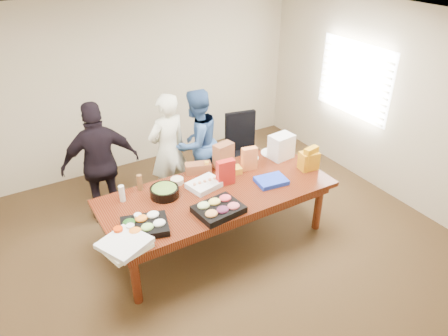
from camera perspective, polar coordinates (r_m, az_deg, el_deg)
floor at (r=5.56m, az=-0.83°, el=-9.65°), size 5.50×5.00×0.02m
ceiling at (r=4.35m, az=-1.11°, el=19.05°), size 5.50×5.00×0.02m
wall_back at (r=6.92m, az=-11.53°, el=11.03°), size 5.50×0.04×2.70m
wall_front at (r=3.28m, az=22.19°, el=-14.74°), size 5.50×0.04×2.70m
wall_right at (r=6.50m, az=20.81°, el=8.41°), size 0.04×5.00×2.70m
window_panel at (r=6.79m, az=17.04°, el=11.30°), size 0.03×1.40×1.10m
window_blinds at (r=6.76m, az=16.80°, el=11.26°), size 0.04×1.36×1.00m
conference_table at (r=5.32m, az=-0.86°, el=-6.46°), size 2.80×1.20×0.75m
office_chair at (r=6.34m, az=3.17°, el=1.87°), size 0.66×0.66×1.10m
person_center at (r=5.92m, az=-7.52°, el=2.43°), size 0.66×0.50×1.64m
person_right at (r=6.13m, az=-3.67°, el=3.39°), size 0.93×0.82×1.59m
person_left at (r=5.70m, az=-16.21°, el=0.54°), size 1.03×0.52×1.69m
veggie_tray at (r=4.56m, az=-10.61°, el=-7.71°), size 0.57×0.50×0.07m
fruit_tray at (r=4.73m, az=-0.73°, el=-5.58°), size 0.55×0.45×0.08m
sheet_cake at (r=5.17m, az=-2.59°, el=-2.21°), size 0.45×0.37×0.07m
salad_bowl at (r=5.03m, az=-7.99°, el=-3.20°), size 0.34×0.34×0.11m
chip_bag_blue at (r=5.28m, az=6.36°, el=-1.71°), size 0.40×0.32×0.06m
chip_bag_red at (r=5.16m, az=0.23°, el=-0.59°), size 0.23×0.11×0.32m
chip_bag_yellow at (r=5.58m, az=11.51°, el=1.26°), size 0.22×0.12×0.31m
chip_bag_orange at (r=5.48m, az=3.41°, el=1.26°), size 0.21×0.12×0.31m
mayo_jar at (r=5.37m, az=-0.10°, el=-0.47°), size 0.09×0.09×0.12m
mustard_bottle at (r=5.42m, az=-2.31°, el=0.09°), size 0.07×0.07×0.17m
dressing_bottle at (r=5.17m, az=-11.25°, el=-1.92°), size 0.08×0.08×0.20m
ranch_bottle at (r=5.01m, az=-13.54°, el=-3.34°), size 0.08×0.08×0.20m
banana_bunch at (r=5.43m, az=1.06°, el=-0.34°), size 0.27×0.18×0.08m
bread_loaf at (r=5.45m, az=-3.48°, el=0.01°), size 0.36×0.24×0.13m
kraft_bag at (r=5.52m, az=-0.06°, el=1.69°), size 0.28×0.19×0.34m
red_cup at (r=4.49m, az=-13.95°, el=-8.47°), size 0.12×0.12×0.13m
clear_cup_a at (r=4.51m, az=-12.40°, el=-8.09°), size 0.10×0.10×0.12m
clear_cup_b at (r=4.65m, az=-11.45°, el=-6.66°), size 0.09×0.09×0.11m
pizza_box_lower at (r=4.39m, az=-13.20°, el=-10.04°), size 0.52×0.52×0.05m
pizza_box_upper at (r=4.33m, az=-13.21°, el=-9.77°), size 0.56×0.56×0.05m
plate_a at (r=5.96m, az=6.33°, el=2.06°), size 0.32×0.32×0.02m
plate_b at (r=5.81m, az=3.51°, el=1.39°), size 0.26×0.26×0.01m
dip_bowl_a at (r=5.41m, az=0.63°, el=-0.68°), size 0.14×0.14×0.05m
dip_bowl_b at (r=5.27m, az=-6.32°, el=-1.72°), size 0.18×0.18×0.06m
grocery_bag_white at (r=5.80m, az=7.71°, el=2.87°), size 0.33×0.25×0.34m
grocery_bag_yellow at (r=5.61m, az=11.31°, el=0.98°), size 0.26×0.20×0.24m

